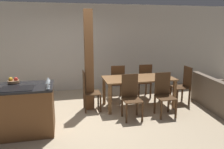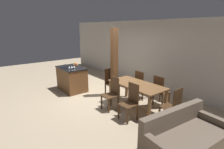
% 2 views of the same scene
% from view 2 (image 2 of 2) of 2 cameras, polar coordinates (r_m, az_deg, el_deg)
% --- Properties ---
extents(ground_plane, '(16.00, 16.00, 0.00)m').
position_cam_2_polar(ground_plane, '(6.25, -4.91, -7.61)').
color(ground_plane, tan).
extents(wall_back, '(11.20, 0.08, 2.70)m').
position_cam_2_polar(wall_back, '(7.49, 10.89, 6.72)').
color(wall_back, beige).
rests_on(wall_back, ground_plane).
extents(kitchen_island, '(1.25, 0.80, 0.94)m').
position_cam_2_polar(kitchen_island, '(7.02, -12.99, -1.34)').
color(kitchen_island, brown).
rests_on(kitchen_island, ground_plane).
extents(fruit_bowl, '(0.22, 0.22, 0.12)m').
position_cam_2_polar(fruit_bowl, '(7.13, -11.81, 3.20)').
color(fruit_bowl, '#99704C').
rests_on(fruit_bowl, kitchen_island).
extents(wine_glass_near, '(0.08, 0.08, 0.17)m').
position_cam_2_polar(wine_glass_near, '(6.27, -13.79, 2.30)').
color(wine_glass_near, silver).
rests_on(wine_glass_near, kitchen_island).
extents(wine_glass_middle, '(0.08, 0.08, 0.17)m').
position_cam_2_polar(wine_glass_middle, '(6.31, -13.01, 2.43)').
color(wine_glass_middle, silver).
rests_on(wine_glass_middle, kitchen_island).
extents(wine_glass_far, '(0.08, 0.08, 0.17)m').
position_cam_2_polar(wine_glass_far, '(6.34, -12.25, 2.55)').
color(wine_glass_far, silver).
rests_on(wine_glass_far, kitchen_island).
extents(dining_table, '(1.76, 0.85, 0.76)m').
position_cam_2_polar(dining_table, '(5.36, 8.02, -4.14)').
color(dining_table, brown).
rests_on(dining_table, ground_plane).
extents(dining_chair_near_left, '(0.40, 0.40, 0.98)m').
position_cam_2_polar(dining_chair_near_left, '(5.28, -0.05, -6.01)').
color(dining_chair_near_left, '#472D19').
rests_on(dining_chair_near_left, ground_plane).
extents(dining_chair_near_right, '(0.40, 0.40, 0.98)m').
position_cam_2_polar(dining_chair_near_right, '(4.73, 6.01, -8.68)').
color(dining_chair_near_right, '#472D19').
rests_on(dining_chair_near_right, ground_plane).
extents(dining_chair_far_left, '(0.40, 0.40, 0.98)m').
position_cam_2_polar(dining_chair_far_left, '(6.12, 9.46, -3.23)').
color(dining_chair_far_left, '#472D19').
rests_on(dining_chair_far_left, ground_plane).
extents(dining_chair_far_right, '(0.40, 0.40, 0.98)m').
position_cam_2_polar(dining_chair_far_right, '(5.65, 15.43, -5.14)').
color(dining_chair_far_right, '#472D19').
rests_on(dining_chair_far_right, ground_plane).
extents(dining_chair_head_end, '(0.40, 0.40, 0.98)m').
position_cam_2_polar(dining_chair_head_end, '(6.30, -0.36, -2.47)').
color(dining_chair_head_end, '#472D19').
rests_on(dining_chair_head_end, ground_plane).
extents(dining_chair_foot_end, '(0.40, 0.40, 0.98)m').
position_cam_2_polar(dining_chair_foot_end, '(4.71, 19.28, -9.61)').
color(dining_chair_foot_end, '#472D19').
rests_on(dining_chair_foot_end, ground_plane).
extents(couch, '(1.08, 1.91, 0.78)m').
position_cam_2_polar(couch, '(3.99, 22.91, -18.74)').
color(couch, brown).
rests_on(couch, ground_plane).
extents(timber_post, '(0.20, 0.20, 2.40)m').
position_cam_2_polar(timber_post, '(6.17, 0.72, 3.84)').
color(timber_post, brown).
rests_on(timber_post, ground_plane).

